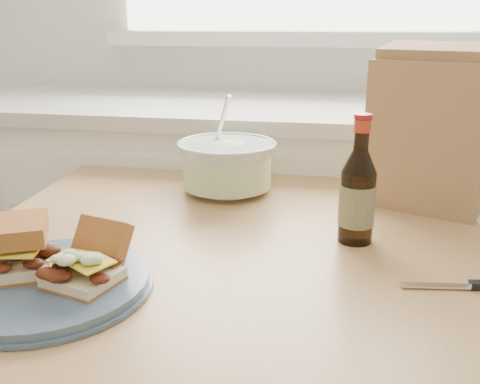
% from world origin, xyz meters
% --- Properties ---
extents(cabinet_run, '(2.50, 0.64, 0.94)m').
position_xyz_m(cabinet_run, '(-0.00, 1.70, 0.47)').
color(cabinet_run, white).
rests_on(cabinet_run, ground).
extents(dining_table, '(1.00, 1.00, 0.80)m').
position_xyz_m(dining_table, '(-0.02, 0.93, 0.68)').
color(dining_table, tan).
rests_on(dining_table, ground).
extents(plate, '(0.30, 0.30, 0.02)m').
position_xyz_m(plate, '(-0.24, 0.71, 0.81)').
color(plate, '#405368').
rests_on(plate, dining_table).
extents(sandwich_left, '(0.14, 0.14, 0.08)m').
position_xyz_m(sandwich_left, '(-0.30, 0.72, 0.86)').
color(sandwich_left, beige).
rests_on(sandwich_left, plate).
extents(sandwich_right, '(0.11, 0.15, 0.08)m').
position_xyz_m(sandwich_right, '(-0.18, 0.72, 0.85)').
color(sandwich_right, beige).
rests_on(sandwich_right, plate).
extents(coleslaw_bowl, '(0.23, 0.23, 0.23)m').
position_xyz_m(coleslaw_bowl, '(-0.08, 1.23, 0.86)').
color(coleslaw_bowl, silver).
rests_on(coleslaw_bowl, dining_table).
extents(beer_bottle, '(0.06, 0.06, 0.23)m').
position_xyz_m(beer_bottle, '(0.21, 0.99, 0.89)').
color(beer_bottle, black).
rests_on(beer_bottle, dining_table).
extents(knife, '(0.17, 0.04, 0.01)m').
position_xyz_m(knife, '(0.39, 0.83, 0.80)').
color(knife, silver).
rests_on(knife, dining_table).
extents(paper_bag, '(0.28, 0.23, 0.31)m').
position_xyz_m(paper_bag, '(0.36, 1.22, 0.95)').
color(paper_bag, '#AB7B53').
rests_on(paper_bag, dining_table).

